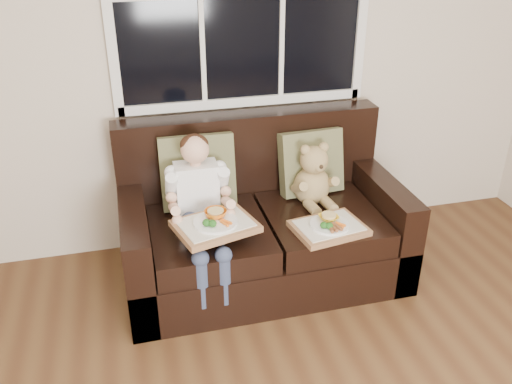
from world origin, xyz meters
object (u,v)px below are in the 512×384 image
object	(u,v)px
child	(200,198)
tray_left	(215,224)
loveseat	(261,228)
tray_right	(329,227)
teddy_bear	(313,179)

from	to	relation	value
child	tray_left	distance (m)	0.22
loveseat	child	distance (m)	0.52
child	tray_left	size ratio (longest dim) A/B	1.66
loveseat	tray_right	size ratio (longest dim) A/B	3.86
tray_right	child	bearing A→B (deg)	152.19
teddy_bear	tray_right	world-z (taller)	teddy_bear
loveseat	tray_right	xyz separation A→B (m)	(0.31, -0.35, 0.17)
tray_left	tray_right	distance (m)	0.66
teddy_bear	tray_left	world-z (taller)	teddy_bear
child	loveseat	bearing A→B (deg)	16.54
tray_right	loveseat	bearing A→B (deg)	122.07
tray_left	tray_right	world-z (taller)	tray_left
loveseat	teddy_bear	world-z (taller)	loveseat
loveseat	teddy_bear	xyz separation A→B (m)	(0.33, 0.00, 0.30)
tray_left	tray_right	size ratio (longest dim) A/B	1.12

